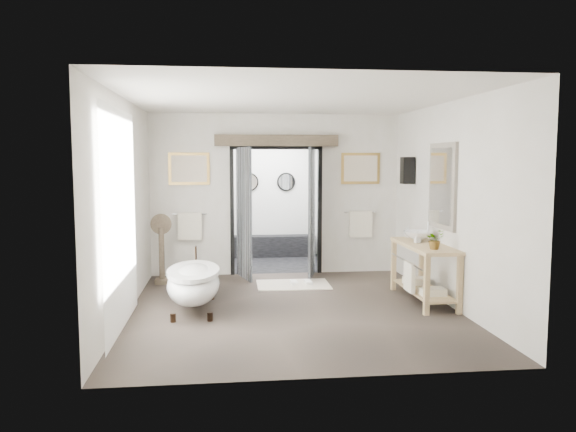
% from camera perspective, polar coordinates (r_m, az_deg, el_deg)
% --- Properties ---
extents(ground_plane, '(5.00, 5.00, 0.00)m').
position_cam_1_polar(ground_plane, '(7.94, 0.49, -9.45)').
color(ground_plane, brown).
extents(room_shell, '(4.52, 5.02, 2.91)m').
position_cam_1_polar(room_shell, '(7.54, 0.35, 4.05)').
color(room_shell, silver).
rests_on(room_shell, ground_plane).
extents(shower_room, '(2.22, 2.01, 2.51)m').
position_cam_1_polar(shower_room, '(11.70, -1.87, -0.02)').
color(shower_room, black).
rests_on(shower_room, ground_plane).
extents(back_wall_dressing, '(3.82, 0.79, 2.52)m').
position_cam_1_polar(back_wall_dressing, '(9.98, -1.11, 2.78)').
color(back_wall_dressing, black).
rests_on(back_wall_dressing, ground_plane).
extents(clawfoot_tub, '(0.72, 1.60, 0.78)m').
position_cam_1_polar(clawfoot_tub, '(7.92, -9.58, -6.72)').
color(clawfoot_tub, black).
rests_on(clawfoot_tub, ground_plane).
extents(vanity, '(0.57, 1.60, 0.85)m').
position_cam_1_polar(vanity, '(8.50, 13.53, -5.10)').
color(vanity, tan).
rests_on(vanity, ground_plane).
extents(pedestal_mirror, '(0.35, 0.23, 1.18)m').
position_cam_1_polar(pedestal_mirror, '(9.67, -12.71, -3.76)').
color(pedestal_mirror, brown).
rests_on(pedestal_mirror, ground_plane).
extents(rug, '(1.21, 0.82, 0.01)m').
position_cam_1_polar(rug, '(9.41, 0.53, -6.98)').
color(rug, beige).
rests_on(rug, ground_plane).
extents(slippers, '(0.35, 0.27, 0.05)m').
position_cam_1_polar(slippers, '(9.44, 1.35, -6.74)').
color(slippers, white).
rests_on(slippers, rug).
extents(basin, '(0.59, 0.59, 0.16)m').
position_cam_1_polar(basin, '(8.71, 13.11, -2.02)').
color(basin, white).
rests_on(basin, vanity).
extents(plant, '(0.31, 0.29, 0.28)m').
position_cam_1_polar(plant, '(7.98, 14.69, -2.32)').
color(plant, gray).
rests_on(plant, vanity).
extents(soap_bottle_a, '(0.09, 0.09, 0.17)m').
position_cam_1_polar(soap_bottle_a, '(8.56, 13.02, -2.09)').
color(soap_bottle_a, gray).
rests_on(soap_bottle_a, vanity).
extents(soap_bottle_b, '(0.14, 0.14, 0.17)m').
position_cam_1_polar(soap_bottle_b, '(9.12, 12.07, -1.62)').
color(soap_bottle_b, gray).
rests_on(soap_bottle_b, vanity).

